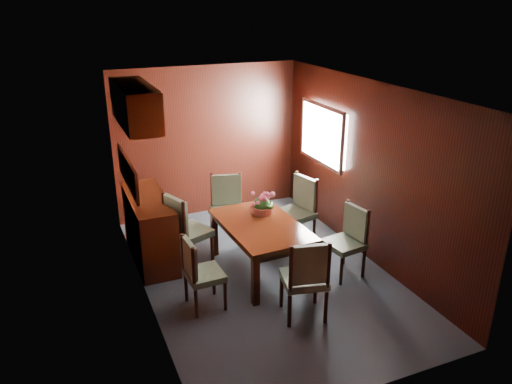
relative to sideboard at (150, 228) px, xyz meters
name	(u,v)px	position (x,y,z in m)	size (l,w,h in m)	color
ground	(264,274)	(1.25, -1.00, -0.45)	(4.50, 4.50, 0.00)	#323A44
room_shell	(246,148)	(1.15, -0.67, 1.18)	(3.06, 4.52, 2.41)	black
sideboard	(150,228)	(0.00, 0.00, 0.00)	(0.48, 1.40, 0.90)	black
dining_table	(261,230)	(1.25, -0.90, 0.13)	(0.97, 1.49, 0.68)	black
chair_left_near	(199,270)	(0.27, -1.39, 0.04)	(0.42, 0.44, 0.89)	black
chair_left_far	(184,227)	(0.36, -0.43, 0.13)	(0.62, 0.63, 1.05)	black
chair_right_near	(349,237)	(2.26, -1.38, 0.07)	(0.48, 0.50, 0.93)	black
chair_right_far	(299,207)	(2.06, -0.37, 0.11)	(0.56, 0.58, 1.02)	black
chair_head	(306,275)	(1.28, -2.05, 0.10)	(0.56, 0.54, 0.99)	black
chair_foot	(227,205)	(1.15, 0.11, 0.10)	(0.58, 0.56, 1.00)	black
flower_centerpiece	(262,202)	(1.39, -0.59, 0.38)	(0.31, 0.31, 0.31)	#A34131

